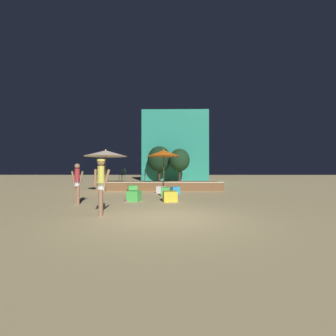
{
  "coord_description": "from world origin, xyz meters",
  "views": [
    {
      "loc": [
        0.18,
        -6.88,
        1.46
      ],
      "look_at": [
        0.0,
        6.0,
        1.58
      ],
      "focal_mm": 24.0,
      "sensor_mm": 36.0,
      "label": 1
    }
  ],
  "objects_px": {
    "bistro_chair_1": "(144,174)",
    "background_tree_0": "(159,159)",
    "patio_umbrella_0": "(164,153)",
    "bistro_chair_0": "(123,174)",
    "cube_seat_4": "(175,190)",
    "person_0": "(101,183)",
    "patio_umbrella_1": "(106,153)",
    "cube_seat_0": "(133,189)",
    "cube_seat_5": "(134,196)",
    "person_1": "(77,182)",
    "cube_seat_1": "(165,191)",
    "background_tree_1": "(179,160)",
    "cube_seat_2": "(161,190)",
    "cube_seat_3": "(170,196)",
    "frisbee_disc": "(126,201)"
  },
  "relations": [
    {
      "from": "background_tree_1",
      "to": "person_0",
      "type": "bearing_deg",
      "value": -99.48
    },
    {
      "from": "cube_seat_3",
      "to": "frisbee_disc",
      "type": "relative_size",
      "value": 3.15
    },
    {
      "from": "cube_seat_0",
      "to": "cube_seat_3",
      "type": "xyz_separation_m",
      "value": [
        2.49,
        -4.37,
        0.02
      ]
    },
    {
      "from": "patio_umbrella_0",
      "to": "background_tree_1",
      "type": "bearing_deg",
      "value": 82.48
    },
    {
      "from": "patio_umbrella_0",
      "to": "bistro_chair_0",
      "type": "relative_size",
      "value": 3.22
    },
    {
      "from": "cube_seat_2",
      "to": "patio_umbrella_1",
      "type": "bearing_deg",
      "value": 170.6
    },
    {
      "from": "cube_seat_0",
      "to": "cube_seat_5",
      "type": "bearing_deg",
      "value": -79.37
    },
    {
      "from": "person_0",
      "to": "bistro_chair_0",
      "type": "bearing_deg",
      "value": 176.32
    },
    {
      "from": "frisbee_disc",
      "to": "background_tree_0",
      "type": "xyz_separation_m",
      "value": [
        0.62,
        17.79,
        2.79
      ]
    },
    {
      "from": "patio_umbrella_1",
      "to": "person_0",
      "type": "distance_m",
      "value": 8.15
    },
    {
      "from": "cube_seat_1",
      "to": "cube_seat_2",
      "type": "height_order",
      "value": "cube_seat_1"
    },
    {
      "from": "cube_seat_5",
      "to": "cube_seat_3",
      "type": "bearing_deg",
      "value": -2.13
    },
    {
      "from": "cube_seat_3",
      "to": "cube_seat_4",
      "type": "xyz_separation_m",
      "value": [
        0.3,
        3.34,
        -0.02
      ]
    },
    {
      "from": "patio_umbrella_0",
      "to": "frisbee_disc",
      "type": "height_order",
      "value": "patio_umbrella_0"
    },
    {
      "from": "cube_seat_0",
      "to": "cube_seat_1",
      "type": "relative_size",
      "value": 1.47
    },
    {
      "from": "cube_seat_4",
      "to": "cube_seat_0",
      "type": "bearing_deg",
      "value": 159.64
    },
    {
      "from": "patio_umbrella_0",
      "to": "cube_seat_3",
      "type": "bearing_deg",
      "value": -84.71
    },
    {
      "from": "patio_umbrella_1",
      "to": "frisbee_disc",
      "type": "height_order",
      "value": "patio_umbrella_1"
    },
    {
      "from": "patio_umbrella_0",
      "to": "person_1",
      "type": "relative_size",
      "value": 1.67
    },
    {
      "from": "person_0",
      "to": "person_1",
      "type": "bearing_deg",
      "value": -154.68
    },
    {
      "from": "patio_umbrella_1",
      "to": "cube_seat_0",
      "type": "bearing_deg",
      "value": -2.54
    },
    {
      "from": "cube_seat_2",
      "to": "person_1",
      "type": "xyz_separation_m",
      "value": [
        -3.33,
        -4.84,
        0.73
      ]
    },
    {
      "from": "patio_umbrella_0",
      "to": "cube_seat_4",
      "type": "bearing_deg",
      "value": -63.41
    },
    {
      "from": "cube_seat_2",
      "to": "cube_seat_1",
      "type": "bearing_deg",
      "value": -78.41
    },
    {
      "from": "patio_umbrella_1",
      "to": "cube_seat_3",
      "type": "relative_size",
      "value": 4.01
    },
    {
      "from": "patio_umbrella_0",
      "to": "cube_seat_1",
      "type": "relative_size",
      "value": 6.05
    },
    {
      "from": "cube_seat_4",
      "to": "person_0",
      "type": "xyz_separation_m",
      "value": [
        -2.49,
        -6.61,
        0.83
      ]
    },
    {
      "from": "person_0",
      "to": "bistro_chair_1",
      "type": "distance_m",
      "value": 9.46
    },
    {
      "from": "bistro_chair_0",
      "to": "cube_seat_5",
      "type": "bearing_deg",
      "value": -47.34
    },
    {
      "from": "cube_seat_5",
      "to": "person_1",
      "type": "height_order",
      "value": "person_1"
    },
    {
      "from": "cube_seat_4",
      "to": "cube_seat_3",
      "type": "bearing_deg",
      "value": -95.09
    },
    {
      "from": "patio_umbrella_1",
      "to": "cube_seat_2",
      "type": "relative_size",
      "value": 4.67
    },
    {
      "from": "cube_seat_2",
      "to": "cube_seat_3",
      "type": "height_order",
      "value": "cube_seat_3"
    },
    {
      "from": "cube_seat_5",
      "to": "bistro_chair_1",
      "type": "distance_m",
      "value": 6.2
    },
    {
      "from": "cube_seat_5",
      "to": "frisbee_disc",
      "type": "height_order",
      "value": "cube_seat_5"
    },
    {
      "from": "cube_seat_2",
      "to": "background_tree_1",
      "type": "distance_m",
      "value": 12.65
    },
    {
      "from": "bistro_chair_0",
      "to": "background_tree_0",
      "type": "xyz_separation_m",
      "value": [
        2.17,
        11.23,
        1.62
      ]
    },
    {
      "from": "frisbee_disc",
      "to": "cube_seat_4",
      "type": "bearing_deg",
      "value": 55.96
    },
    {
      "from": "patio_umbrella_0",
      "to": "cube_seat_0",
      "type": "xyz_separation_m",
      "value": [
        -2.04,
        -0.45,
        -2.38
      ]
    },
    {
      "from": "cube_seat_1",
      "to": "background_tree_1",
      "type": "bearing_deg",
      "value": 84.52
    },
    {
      "from": "patio_umbrella_0",
      "to": "bistro_chair_0",
      "type": "height_order",
      "value": "patio_umbrella_0"
    },
    {
      "from": "cube_seat_1",
      "to": "person_0",
      "type": "relative_size",
      "value": 0.26
    },
    {
      "from": "patio_umbrella_0",
      "to": "cube_seat_4",
      "type": "xyz_separation_m",
      "value": [
        0.74,
        -1.49,
        -2.39
      ]
    },
    {
      "from": "cube_seat_1",
      "to": "person_0",
      "type": "height_order",
      "value": "person_0"
    },
    {
      "from": "patio_umbrella_0",
      "to": "patio_umbrella_1",
      "type": "xyz_separation_m",
      "value": [
        -3.86,
        -0.37,
        -0.03
      ]
    },
    {
      "from": "cube_seat_4",
      "to": "person_0",
      "type": "distance_m",
      "value": 7.11
    },
    {
      "from": "cube_seat_3",
      "to": "cube_seat_0",
      "type": "bearing_deg",
      "value": 119.61
    },
    {
      "from": "bistro_chair_1",
      "to": "background_tree_0",
      "type": "distance_m",
      "value": 11.6
    },
    {
      "from": "background_tree_0",
      "to": "cube_seat_0",
      "type": "bearing_deg",
      "value": -94.59
    },
    {
      "from": "patio_umbrella_0",
      "to": "background_tree_1",
      "type": "distance_m",
      "value": 11.42
    }
  ]
}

